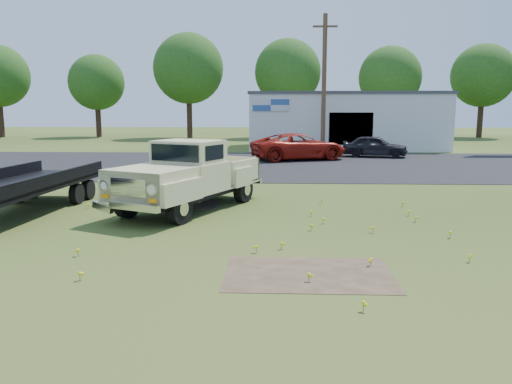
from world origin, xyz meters
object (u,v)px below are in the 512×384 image
vintage_pickup_truck (189,175)px  red_pickup (299,147)px  dark_sedan (375,146)px  flatbed_trailer (19,181)px

vintage_pickup_truck → red_pickup: vintage_pickup_truck is taller
vintage_pickup_truck → dark_sedan: bearing=87.2°
vintage_pickup_truck → red_pickup: (3.85, 14.66, -0.26)m
vintage_pickup_truck → dark_sedan: vintage_pickup_truck is taller
vintage_pickup_truck → flatbed_trailer: (-4.72, -0.69, -0.10)m
red_pickup → dark_sedan: red_pickup is taller
flatbed_trailer → dark_sedan: flatbed_trailer is taller
red_pickup → flatbed_trailer: bearing=130.0°
flatbed_trailer → red_pickup: (8.58, 15.35, -0.16)m
red_pickup → dark_sedan: 5.11m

